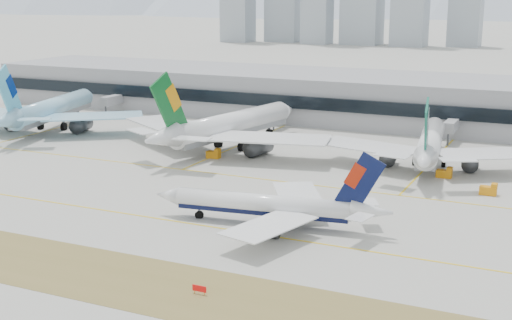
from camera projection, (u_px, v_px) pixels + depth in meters
The scene contains 10 objects.
ground at pixel (197, 215), 137.18m from camera, with size 3000.00×3000.00×0.00m, color #9D9B93.
taxiing_airliner at pixel (271, 206), 130.48m from camera, with size 45.41×39.17×15.27m.
widebody_korean at pixel (49, 111), 219.79m from camera, with size 62.90×62.68×23.06m.
widebody_eva at pixel (227, 127), 192.82m from camera, with size 65.48×64.85×23.69m.
widebody_cathay at pixel (430, 145), 174.01m from camera, with size 56.76×56.06×20.45m.
terminal at pixel (368, 98), 236.70m from camera, with size 280.00×43.10×15.00m.
hold_sign_right at pixel (199, 289), 101.12m from camera, with size 2.20×0.15×1.35m.
gse_b at pixel (214, 154), 184.05m from camera, with size 3.55×2.00×2.60m.
gse_c at pixel (445, 173), 164.70m from camera, with size 3.55×2.00×2.60m.
gse_extra at pixel (489, 190), 150.70m from camera, with size 3.55×2.00×2.60m.
Camera 1 is at (65.70, -113.93, 41.99)m, focal length 50.00 mm.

